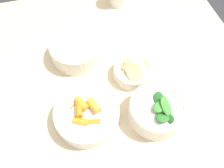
# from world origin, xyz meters

# --- Properties ---
(ground_plane) EXTENTS (10.00, 10.00, 0.00)m
(ground_plane) POSITION_xyz_m (0.00, 0.00, 0.00)
(ground_plane) COLOR #2D2D33
(dining_table) EXTENTS (1.09, 0.91, 0.78)m
(dining_table) POSITION_xyz_m (0.00, 0.00, 0.66)
(dining_table) COLOR beige
(dining_table) RESTS_ON ground_plane
(bowl_carrots) EXTENTS (0.18, 0.18, 0.07)m
(bowl_carrots) POSITION_xyz_m (-0.03, 0.11, 0.81)
(bowl_carrots) COLOR silver
(bowl_carrots) RESTS_ON dining_table
(bowl_greens) EXTENTS (0.15, 0.15, 0.09)m
(bowl_greens) POSITION_xyz_m (-0.07, -0.08, 0.82)
(bowl_greens) COLOR silver
(bowl_greens) RESTS_ON dining_table
(bowl_beans_hotdog) EXTENTS (0.17, 0.17, 0.06)m
(bowl_beans_hotdog) POSITION_xyz_m (0.20, 0.10, 0.81)
(bowl_beans_hotdog) COLOR silver
(bowl_beans_hotdog) RESTS_ON dining_table
(bowl_cookies) EXTENTS (0.12, 0.12, 0.05)m
(bowl_cookies) POSITION_xyz_m (0.08, -0.05, 0.80)
(bowl_cookies) COLOR silver
(bowl_cookies) RESTS_ON dining_table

